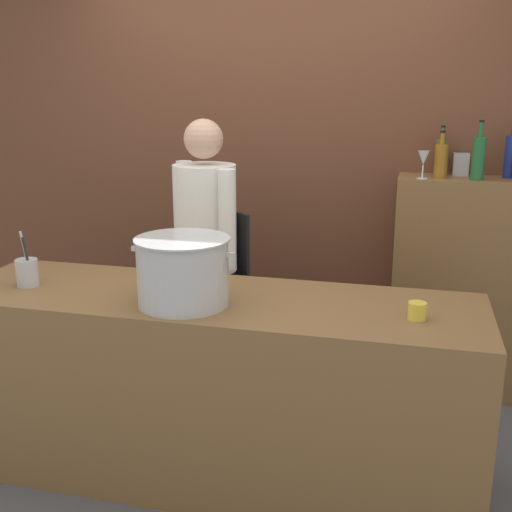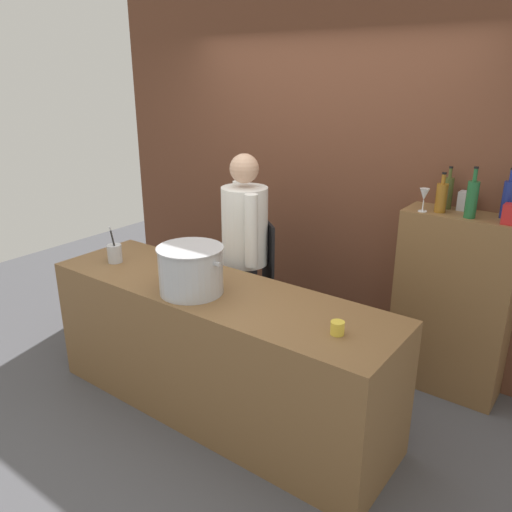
# 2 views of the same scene
# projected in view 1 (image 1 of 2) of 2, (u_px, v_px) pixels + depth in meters

# --- Properties ---
(ground_plane) EXTENTS (8.00, 8.00, 0.00)m
(ground_plane) POSITION_uv_depth(u_px,v_px,m) (214.00, 470.00, 3.06)
(ground_plane) COLOR #4C4C51
(brick_back_panel) EXTENTS (4.40, 0.10, 3.00)m
(brick_back_panel) POSITION_uv_depth(u_px,v_px,m) (278.00, 139.00, 3.98)
(brick_back_panel) COLOR brown
(brick_back_panel) RESTS_ON ground_plane
(prep_counter) EXTENTS (2.44, 0.70, 0.90)m
(prep_counter) POSITION_uv_depth(u_px,v_px,m) (213.00, 387.00, 2.95)
(prep_counter) COLOR brown
(prep_counter) RESTS_ON ground_plane
(bar_cabinet) EXTENTS (0.76, 0.32, 1.32)m
(bar_cabinet) POSITION_uv_depth(u_px,v_px,m) (457.00, 288.00, 3.73)
(bar_cabinet) COLOR brown
(bar_cabinet) RESTS_ON ground_plane
(chef) EXTENTS (0.45, 0.43, 1.66)m
(chef) POSITION_uv_depth(u_px,v_px,m) (207.00, 247.00, 3.43)
(chef) COLOR black
(chef) RESTS_ON ground_plane
(stockpot_large) EXTENTS (0.47, 0.41, 0.30)m
(stockpot_large) POSITION_uv_depth(u_px,v_px,m) (183.00, 271.00, 2.69)
(stockpot_large) COLOR #B7BABF
(stockpot_large) RESTS_ON prep_counter
(utensil_crock) EXTENTS (0.10, 0.10, 0.27)m
(utensil_crock) POSITION_uv_depth(u_px,v_px,m) (27.00, 272.00, 2.97)
(utensil_crock) COLOR #B7BABF
(utensil_crock) RESTS_ON prep_counter
(butter_jar) EXTENTS (0.08, 0.08, 0.07)m
(butter_jar) POSITION_uv_depth(u_px,v_px,m) (417.00, 311.00, 2.54)
(butter_jar) COLOR yellow
(butter_jar) RESTS_ON prep_counter
(wine_bottle_cobalt) EXTENTS (0.07, 0.07, 0.32)m
(wine_bottle_cobalt) POSITION_uv_depth(u_px,v_px,m) (511.00, 156.00, 3.52)
(wine_bottle_cobalt) COLOR navy
(wine_bottle_cobalt) RESTS_ON bar_cabinet
(wine_bottle_olive) EXTENTS (0.06, 0.06, 0.29)m
(wine_bottle_olive) POSITION_uv_depth(u_px,v_px,m) (441.00, 156.00, 3.63)
(wine_bottle_olive) COLOR #475123
(wine_bottle_olive) RESTS_ON bar_cabinet
(wine_bottle_amber) EXTENTS (0.07, 0.07, 0.27)m
(wine_bottle_amber) POSITION_uv_depth(u_px,v_px,m) (441.00, 160.00, 3.52)
(wine_bottle_amber) COLOR #8C5919
(wine_bottle_amber) RESTS_ON bar_cabinet
(wine_bottle_green) EXTENTS (0.07, 0.07, 0.33)m
(wine_bottle_green) POSITION_uv_depth(u_px,v_px,m) (479.00, 157.00, 3.45)
(wine_bottle_green) COLOR #1E592D
(wine_bottle_green) RESTS_ON bar_cabinet
(wine_glass_short) EXTENTS (0.06, 0.06, 0.16)m
(wine_glass_short) POSITION_uv_depth(u_px,v_px,m) (423.00, 159.00, 3.49)
(wine_glass_short) COLOR silver
(wine_glass_short) RESTS_ON bar_cabinet
(spice_tin_silver) EXTENTS (0.09, 0.09, 0.13)m
(spice_tin_silver) POSITION_uv_depth(u_px,v_px,m) (461.00, 164.00, 3.64)
(spice_tin_silver) COLOR #B2B2B7
(spice_tin_silver) RESTS_ON bar_cabinet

